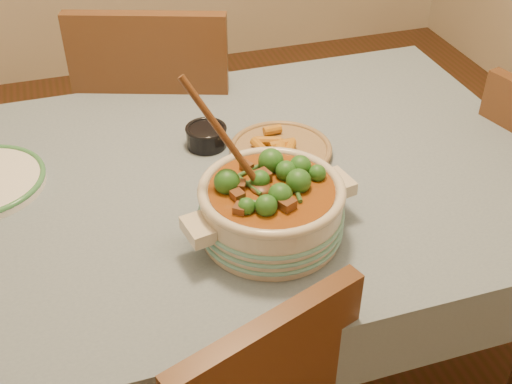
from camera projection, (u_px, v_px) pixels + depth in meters
floor at (226, 371)px, 2.03m from camera, size 4.50×4.50×0.00m
dining_table at (218, 206)px, 1.63m from camera, size 1.68×1.08×0.76m
stew_casserole at (271, 205)px, 1.36m from camera, size 0.40×0.35×0.37m
condiment_bowl at (206, 135)px, 1.67m from camera, size 0.11×0.11×0.06m
fried_plate at (281, 149)px, 1.64m from camera, size 0.33×0.33×0.04m
chair_far at (162, 125)px, 2.14m from camera, size 0.59×0.59×1.00m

